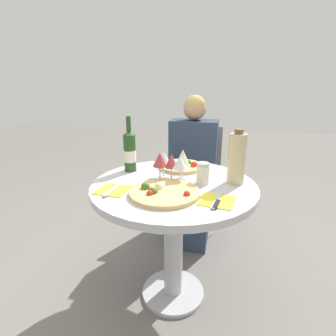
{
  "coord_description": "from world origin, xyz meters",
  "views": [
    {
      "loc": [
        0.27,
        -1.27,
        1.24
      ],
      "look_at": [
        -0.02,
        -0.05,
        0.83
      ],
      "focal_mm": 28.0,
      "sensor_mm": 36.0,
      "label": 1
    }
  ],
  "objects_px": {
    "dining_table": "(174,209)",
    "tall_carafe": "(237,158)",
    "pizza_large": "(163,192)",
    "wine_bottle": "(130,151)",
    "seated_diner": "(191,178)",
    "chair_behind_diner": "(194,181)"
  },
  "relations": [
    {
      "from": "wine_bottle",
      "to": "tall_carafe",
      "type": "xyz_separation_m",
      "value": [
        0.62,
        -0.06,
        0.01
      ]
    },
    {
      "from": "chair_behind_diner",
      "to": "seated_diner",
      "type": "height_order",
      "value": "seated_diner"
    },
    {
      "from": "tall_carafe",
      "to": "pizza_large",
      "type": "bearing_deg",
      "value": -144.61
    },
    {
      "from": "dining_table",
      "to": "pizza_large",
      "type": "height_order",
      "value": "pizza_large"
    },
    {
      "from": "pizza_large",
      "to": "chair_behind_diner",
      "type": "bearing_deg",
      "value": 88.98
    },
    {
      "from": "seated_diner",
      "to": "dining_table",
      "type": "bearing_deg",
      "value": 90.0
    },
    {
      "from": "pizza_large",
      "to": "tall_carafe",
      "type": "distance_m",
      "value": 0.43
    },
    {
      "from": "dining_table",
      "to": "tall_carafe",
      "type": "distance_m",
      "value": 0.43
    },
    {
      "from": "pizza_large",
      "to": "wine_bottle",
      "type": "xyz_separation_m",
      "value": [
        -0.28,
        0.3,
        0.11
      ]
    },
    {
      "from": "seated_diner",
      "to": "wine_bottle",
      "type": "distance_m",
      "value": 0.7
    },
    {
      "from": "dining_table",
      "to": "seated_diner",
      "type": "distance_m",
      "value": 0.69
    },
    {
      "from": "chair_behind_diner",
      "to": "pizza_large",
      "type": "distance_m",
      "value": 1.04
    },
    {
      "from": "dining_table",
      "to": "wine_bottle",
      "type": "xyz_separation_m",
      "value": [
        -0.3,
        0.15,
        0.27
      ]
    },
    {
      "from": "chair_behind_diner",
      "to": "pizza_large",
      "type": "height_order",
      "value": "chair_behind_diner"
    },
    {
      "from": "dining_table",
      "to": "pizza_large",
      "type": "distance_m",
      "value": 0.23
    },
    {
      "from": "dining_table",
      "to": "chair_behind_diner",
      "type": "height_order",
      "value": "chair_behind_diner"
    },
    {
      "from": "chair_behind_diner",
      "to": "wine_bottle",
      "type": "relative_size",
      "value": 2.71
    },
    {
      "from": "pizza_large",
      "to": "tall_carafe",
      "type": "height_order",
      "value": "tall_carafe"
    },
    {
      "from": "dining_table",
      "to": "wine_bottle",
      "type": "height_order",
      "value": "wine_bottle"
    },
    {
      "from": "seated_diner",
      "to": "pizza_large",
      "type": "distance_m",
      "value": 0.87
    },
    {
      "from": "seated_diner",
      "to": "tall_carafe",
      "type": "height_order",
      "value": "seated_diner"
    },
    {
      "from": "seated_diner",
      "to": "tall_carafe",
      "type": "relative_size",
      "value": 3.99
    }
  ]
}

